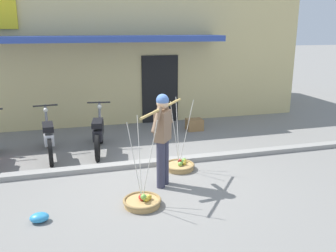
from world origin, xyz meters
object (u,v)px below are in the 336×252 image
object	(u,v)px
fruit_basket_right_side	(179,166)
motorcycle_third_in_row	(99,133)
fruit_basket_left_side	(142,201)
motorcycle_second_in_row	(49,137)
wooden_crate	(194,125)
fruit_vendor	(163,134)
plastic_litter_bag	(39,218)

from	to	relation	value
fruit_basket_right_side	motorcycle_third_in_row	size ratio (longest dim) A/B	0.80
fruit_basket_left_side	fruit_basket_right_side	xyz separation A→B (m)	(1.04, 1.33, -0.00)
fruit_basket_right_side	motorcycle_second_in_row	xyz separation A→B (m)	(-2.57, 1.49, 0.38)
fruit_basket_left_side	wooden_crate	distance (m)	4.60
fruit_vendor	wooden_crate	size ratio (longest dim) A/B	3.85
motorcycle_second_in_row	fruit_vendor	bearing A→B (deg)	-46.53
fruit_basket_right_side	motorcycle_second_in_row	bearing A→B (deg)	149.87
fruit_basket_left_side	motorcycle_third_in_row	distance (m)	2.90
fruit_basket_right_side	plastic_litter_bag	bearing A→B (deg)	-151.63
fruit_basket_right_side	wooden_crate	size ratio (longest dim) A/B	3.30
fruit_basket_left_side	plastic_litter_bag	xyz separation A→B (m)	(-1.58, -0.09, -0.01)
fruit_basket_right_side	motorcycle_second_in_row	world-z (taller)	fruit_basket_right_side
fruit_basket_right_side	plastic_litter_bag	world-z (taller)	fruit_basket_right_side
fruit_basket_right_side	wooden_crate	xyz separation A→B (m)	(1.27, 2.65, 0.08)
motorcycle_second_in_row	wooden_crate	world-z (taller)	motorcycle_second_in_row
fruit_vendor	motorcycle_third_in_row	size ratio (longest dim) A/B	0.94
motorcycle_second_in_row	wooden_crate	bearing A→B (deg)	16.84
fruit_vendor	fruit_basket_right_side	distance (m)	1.24
fruit_basket_left_side	motorcycle_second_in_row	size ratio (longest dim) A/B	0.80
motorcycle_second_in_row	motorcycle_third_in_row	bearing A→B (deg)	1.56
fruit_basket_left_side	motorcycle_second_in_row	xyz separation A→B (m)	(-1.52, 2.82, 0.37)
wooden_crate	motorcycle_second_in_row	bearing A→B (deg)	-163.16
fruit_basket_left_side	wooden_crate	bearing A→B (deg)	59.86
fruit_vendor	fruit_basket_left_side	world-z (taller)	fruit_vendor
motorcycle_second_in_row	wooden_crate	xyz separation A→B (m)	(3.83, 1.16, -0.29)
motorcycle_second_in_row	plastic_litter_bag	world-z (taller)	motorcycle_second_in_row
fruit_basket_left_side	fruit_basket_right_side	world-z (taller)	same
fruit_vendor	wooden_crate	xyz separation A→B (m)	(1.79, 3.32, -0.82)
plastic_litter_bag	motorcycle_third_in_row	bearing A→B (deg)	68.61
wooden_crate	fruit_vendor	bearing A→B (deg)	-118.39
motorcycle_second_in_row	motorcycle_third_in_row	size ratio (longest dim) A/B	1.01
fruit_vendor	motorcycle_second_in_row	xyz separation A→B (m)	(-2.04, 2.15, -0.52)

